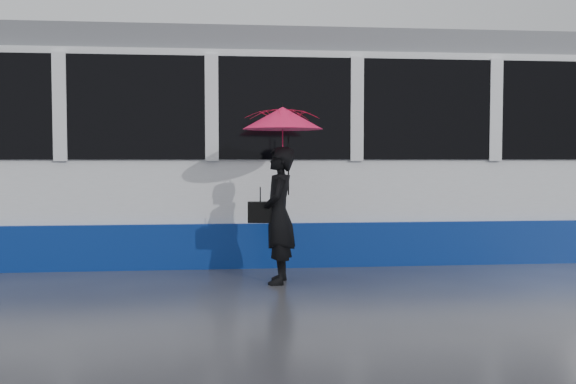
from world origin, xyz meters
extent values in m
plane|color=#2E2E34|center=(0.00, 0.00, 0.00)|extent=(90.00, 90.00, 0.00)
cube|color=#3F3D38|center=(0.00, 1.78, 0.01)|extent=(34.00, 0.07, 0.02)
cube|color=#3F3D38|center=(0.00, 3.22, 0.01)|extent=(34.00, 0.07, 0.02)
cube|color=white|center=(2.07, 2.50, 1.52)|extent=(24.00, 2.40, 2.95)
cube|color=navy|center=(2.07, 2.50, 0.31)|extent=(24.00, 2.56, 0.62)
cube|color=black|center=(2.07, 2.50, 2.20)|extent=(23.00, 2.48, 1.40)
cube|color=slate|center=(2.07, 2.50, 3.17)|extent=(23.60, 2.20, 0.35)
imported|color=black|center=(0.38, 0.18, 0.83)|extent=(0.48, 0.66, 1.65)
imported|color=#FE154F|center=(0.43, 0.18, 1.74)|extent=(1.03, 1.04, 0.83)
cone|color=#FE154F|center=(0.43, 0.18, 2.00)|extent=(1.11, 1.11, 0.27)
cylinder|color=black|center=(0.43, 0.18, 2.15)|extent=(0.01, 0.01, 0.06)
cylinder|color=black|center=(0.51, 0.20, 1.43)|extent=(0.02, 0.02, 0.72)
cube|color=black|center=(0.16, 0.20, 0.87)|extent=(0.31, 0.17, 0.26)
cylinder|color=black|center=(0.16, 0.20, 1.08)|extent=(0.01, 0.01, 0.18)
camera|label=1|loc=(-0.27, -7.52, 1.51)|focal=40.00mm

